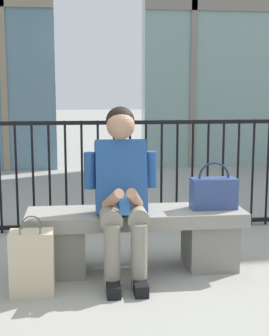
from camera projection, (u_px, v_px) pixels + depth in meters
ground_plane at (136, 269)px, 3.71m from camera, size 60.00×60.00×0.00m
stone_bench at (136, 234)px, 3.66m from camera, size 1.60×0.44×0.45m
seated_person_with_phone at (122, 187)px, 3.46m from camera, size 0.52×0.66×1.21m
handbag_on_bench at (214, 192)px, 3.67m from camera, size 0.34×0.15×0.35m
shopping_bag at (32, 262)px, 3.21m from camera, size 0.28×0.18×0.51m
plaza_railing at (122, 175)px, 4.68m from camera, size 8.62×0.04×1.05m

